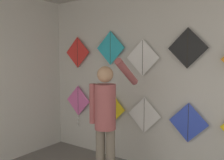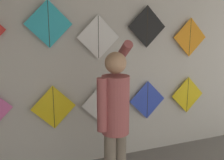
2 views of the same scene
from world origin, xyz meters
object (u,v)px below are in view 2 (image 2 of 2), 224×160
object	(u,v)px
shopkeeper	(115,115)
kite_1	(54,107)
kite_8	(147,27)
kite_2	(102,104)
kite_6	(49,24)
kite_7	(98,37)
kite_9	(190,37)
kite_3	(147,100)
kite_4	(187,95)

from	to	relation	value
shopkeeper	kite_1	world-z (taller)	shopkeeper
kite_8	kite_2	bearing A→B (deg)	180.00
kite_6	kite_7	size ratio (longest dim) A/B	1.00
kite_6	kite_7	bearing A→B (deg)	0.00
shopkeeper	kite_2	xyz separation A→B (m)	(0.13, 0.84, -0.14)
kite_1	kite_8	size ratio (longest dim) A/B	1.00
kite_8	kite_7	bearing A→B (deg)	180.00
kite_6	kite_8	bearing A→B (deg)	0.00
kite_2	kite_8	size ratio (longest dim) A/B	1.00
shopkeeper	kite_9	size ratio (longest dim) A/B	3.05
shopkeeper	kite_3	world-z (taller)	shopkeeper
kite_8	kite_4	bearing A→B (deg)	0.00
shopkeeper	kite_9	distance (m)	1.88
kite_1	kite_2	world-z (taller)	kite_1
kite_3	shopkeeper	bearing A→B (deg)	-134.89
kite_8	kite_6	bearing A→B (deg)	180.00
kite_7	shopkeeper	bearing A→B (deg)	-96.37
kite_3	kite_6	bearing A→B (deg)	180.00
kite_2	kite_8	distance (m)	1.23
shopkeeper	kite_2	world-z (taller)	shopkeeper
kite_6	kite_8	size ratio (longest dim) A/B	1.00
kite_3	kite_6	xyz separation A→B (m)	(-1.36, 0.00, 1.08)
kite_8	kite_9	size ratio (longest dim) A/B	1.00
kite_2	kite_3	distance (m)	0.70
shopkeeper	kite_7	size ratio (longest dim) A/B	3.05
kite_7	kite_4	bearing A→B (deg)	0.00
kite_4	kite_1	bearing A→B (deg)	180.00
kite_4	kite_6	size ratio (longest dim) A/B	1.00
kite_1	kite_2	xyz separation A→B (m)	(0.65, 0.00, -0.03)
kite_4	kite_9	distance (m)	0.89
kite_7	kite_9	world-z (taller)	kite_7
kite_1	kite_6	world-z (taller)	kite_6
shopkeeper	kite_1	bearing A→B (deg)	102.59
kite_1	kite_8	bearing A→B (deg)	0.00
kite_9	kite_6	bearing A→B (deg)	180.00
kite_6	kite_7	world-z (taller)	kite_6
kite_4	kite_2	bearing A→B (deg)	180.00
kite_3	kite_6	size ratio (longest dim) A/B	1.00
shopkeeper	kite_9	world-z (taller)	kite_9
kite_7	kite_6	bearing A→B (deg)	180.00
shopkeeper	kite_9	bearing A→B (deg)	9.91
kite_2	kite_9	xyz separation A→B (m)	(1.38, 0.00, 0.88)
kite_6	kite_2	bearing A→B (deg)	0.00
kite_1	kite_9	distance (m)	2.20
kite_3	kite_9	xyz separation A→B (m)	(0.68, 0.00, 0.90)
kite_2	kite_9	distance (m)	1.64
shopkeeper	kite_7	distance (m)	1.13
kite_1	kite_2	bearing A→B (deg)	0.00
kite_3	kite_7	distance (m)	1.18
kite_2	kite_6	distance (m)	1.25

